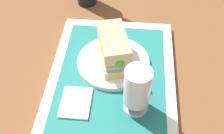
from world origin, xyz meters
TOP-DOWN VIEW (x-y plane):
  - ground_plane at (0.00, 0.00)m, footprint 3.00×3.00m
  - tray at (0.00, 0.00)m, footprint 0.44×0.32m
  - placemat at (0.00, 0.00)m, footprint 0.38×0.27m
  - plate at (-0.04, 0.00)m, footprint 0.19×0.19m
  - sandwich at (-0.03, 0.00)m, footprint 0.14×0.10m
  - beer_glass at (0.10, 0.06)m, footprint 0.06×0.06m
  - napkin_folded at (0.10, -0.08)m, footprint 0.09×0.07m

SIDE VIEW (x-z plane):
  - ground_plane at x=0.00m, z-range 0.00..0.00m
  - tray at x=0.00m, z-range 0.00..0.02m
  - placemat at x=0.00m, z-range 0.02..0.02m
  - napkin_folded at x=0.10m, z-range 0.02..0.03m
  - plate at x=-0.04m, z-range 0.02..0.04m
  - sandwich at x=-0.03m, z-range 0.04..0.12m
  - beer_glass at x=0.10m, z-range 0.03..0.15m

